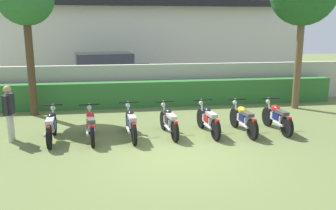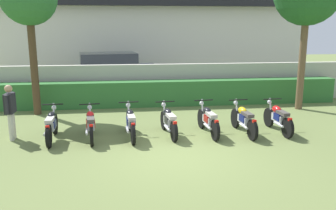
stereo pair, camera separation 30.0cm
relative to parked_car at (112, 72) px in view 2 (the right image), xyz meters
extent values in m
plane|color=olive|center=(1.88, -9.52, -0.94)|extent=(60.00, 60.00, 0.00)
cube|color=silver|center=(1.88, 5.99, 3.12)|extent=(19.80, 6.00, 8.12)
cube|color=black|center=(1.88, 2.74, 3.53)|extent=(16.63, 0.50, 0.36)
cube|color=#BCB7A8|center=(1.88, -2.98, -0.13)|extent=(18.81, 0.30, 1.62)
cube|color=#337033|center=(1.88, -3.68, -0.43)|extent=(15.05, 0.70, 1.02)
cube|color=navy|center=(0.05, 0.01, -0.20)|extent=(4.71, 2.46, 1.00)
cube|color=#2D333D|center=(-0.15, -0.02, 0.63)|extent=(2.91, 2.06, 0.65)
cylinder|color=black|center=(1.48, 1.14, -0.60)|extent=(0.70, 0.31, 0.68)
cylinder|color=black|center=(1.74, -0.69, -0.60)|extent=(0.70, 0.31, 0.68)
cylinder|color=black|center=(-1.64, 0.70, -0.60)|extent=(0.70, 0.31, 0.68)
cylinder|color=black|center=(-1.38, -1.13, -0.60)|extent=(0.70, 0.31, 0.68)
cylinder|color=#4C3823|center=(-2.62, -4.58, 0.81)|extent=(0.27, 0.27, 3.49)
cylinder|color=brown|center=(7.38, -4.97, 0.84)|extent=(0.27, 0.27, 3.56)
cylinder|color=black|center=(-1.52, -7.22, -0.62)|extent=(0.12, 0.63, 0.63)
cylinder|color=black|center=(-1.47, -8.47, -0.62)|extent=(0.12, 0.63, 0.63)
cube|color=silver|center=(-1.49, -7.90, -0.47)|extent=(0.23, 0.61, 0.22)
ellipsoid|color=black|center=(-1.50, -7.73, -0.24)|extent=(0.24, 0.45, 0.22)
cube|color=beige|center=(-1.48, -8.13, -0.26)|extent=(0.22, 0.53, 0.10)
cube|color=red|center=(-1.46, -8.57, -0.34)|extent=(0.10, 0.08, 0.08)
cylinder|color=silver|center=(-1.52, -7.31, -0.30)|extent=(0.06, 0.23, 0.65)
cylinder|color=black|center=(-1.52, -7.40, 0.02)|extent=(0.60, 0.06, 0.04)
sphere|color=silver|center=(-1.53, -7.20, -0.12)|extent=(0.14, 0.14, 0.14)
cylinder|color=silver|center=(-1.60, -8.15, -0.60)|extent=(0.10, 0.55, 0.07)
cube|color=navy|center=(-1.49, -7.95, -0.42)|extent=(0.26, 0.37, 0.20)
cylinder|color=black|center=(-0.47, -7.27, -0.63)|extent=(0.15, 0.61, 0.61)
cylinder|color=black|center=(-0.34, -8.47, -0.63)|extent=(0.15, 0.61, 0.61)
cube|color=silver|center=(-0.40, -7.92, -0.48)|extent=(0.26, 0.62, 0.22)
ellipsoid|color=red|center=(-0.42, -7.75, -0.25)|extent=(0.27, 0.46, 0.22)
cube|color=#4C4742|center=(-0.38, -8.15, -0.27)|extent=(0.25, 0.54, 0.10)
cube|color=red|center=(-0.33, -8.57, -0.35)|extent=(0.11, 0.09, 0.08)
cylinder|color=silver|center=(-0.46, -7.36, -0.31)|extent=(0.07, 0.23, 0.65)
cylinder|color=black|center=(-0.45, -7.45, 0.01)|extent=(0.60, 0.10, 0.04)
sphere|color=silver|center=(-0.47, -7.25, -0.13)|extent=(0.14, 0.14, 0.14)
cylinder|color=silver|center=(-0.49, -8.18, -0.61)|extent=(0.13, 0.55, 0.07)
cube|color=#A51414|center=(-0.40, -7.97, -0.43)|extent=(0.28, 0.38, 0.20)
cylinder|color=black|center=(0.68, -7.18, -0.62)|extent=(0.14, 0.63, 0.63)
cylinder|color=black|center=(0.78, -8.50, -0.62)|extent=(0.14, 0.63, 0.63)
cube|color=silver|center=(0.74, -7.89, -0.47)|extent=(0.24, 0.61, 0.22)
ellipsoid|color=black|center=(0.72, -7.72, -0.24)|extent=(0.25, 0.45, 0.22)
cube|color=#B2ADA3|center=(0.75, -8.11, -0.26)|extent=(0.24, 0.53, 0.10)
cube|color=red|center=(0.79, -8.59, -0.34)|extent=(0.11, 0.09, 0.08)
cylinder|color=silver|center=(0.69, -7.27, -0.30)|extent=(0.07, 0.23, 0.65)
cylinder|color=black|center=(0.70, -7.36, 0.02)|extent=(0.60, 0.08, 0.04)
sphere|color=silver|center=(0.68, -7.16, -0.12)|extent=(0.14, 0.14, 0.14)
cylinder|color=silver|center=(0.63, -8.14, -0.60)|extent=(0.11, 0.55, 0.07)
cube|color=navy|center=(0.74, -7.94, -0.42)|extent=(0.27, 0.38, 0.20)
cylinder|color=black|center=(1.79, -7.14, -0.65)|extent=(0.16, 0.59, 0.58)
cylinder|color=black|center=(1.93, -8.38, -0.65)|extent=(0.16, 0.59, 0.58)
cube|color=silver|center=(1.87, -7.81, -0.50)|extent=(0.27, 0.62, 0.22)
ellipsoid|color=black|center=(1.85, -7.64, -0.27)|extent=(0.27, 0.46, 0.22)
cube|color=beige|center=(1.89, -8.04, -0.29)|extent=(0.26, 0.54, 0.10)
cube|color=red|center=(1.95, -8.48, -0.37)|extent=(0.11, 0.09, 0.08)
cylinder|color=silver|center=(1.80, -7.23, -0.33)|extent=(0.08, 0.23, 0.65)
cylinder|color=black|center=(1.81, -7.32, -0.01)|extent=(0.60, 0.11, 0.04)
sphere|color=silver|center=(1.78, -7.12, -0.15)|extent=(0.14, 0.14, 0.14)
cylinder|color=silver|center=(1.78, -8.07, -0.63)|extent=(0.13, 0.55, 0.07)
cube|color=black|center=(1.87, -7.86, -0.45)|extent=(0.28, 0.39, 0.20)
cylinder|color=black|center=(3.00, -7.14, -0.63)|extent=(0.14, 0.62, 0.61)
cylinder|color=black|center=(3.11, -8.45, -0.63)|extent=(0.14, 0.62, 0.61)
cube|color=silver|center=(3.06, -7.85, -0.48)|extent=(0.25, 0.61, 0.22)
ellipsoid|color=black|center=(3.04, -7.68, -0.25)|extent=(0.26, 0.46, 0.22)
cube|color=#B2ADA3|center=(3.08, -8.07, -0.27)|extent=(0.24, 0.53, 0.10)
cube|color=red|center=(3.12, -8.55, -0.35)|extent=(0.11, 0.09, 0.08)
cylinder|color=silver|center=(3.00, -7.23, -0.31)|extent=(0.07, 0.23, 0.65)
cylinder|color=black|center=(3.01, -7.32, 0.01)|extent=(0.60, 0.09, 0.04)
sphere|color=silver|center=(3.00, -7.12, -0.13)|extent=(0.14, 0.14, 0.14)
cylinder|color=silver|center=(2.96, -8.10, -0.61)|extent=(0.12, 0.55, 0.07)
cube|color=#A51414|center=(3.06, -7.90, -0.43)|extent=(0.27, 0.38, 0.20)
cylinder|color=black|center=(4.09, -7.22, -0.63)|extent=(0.13, 0.62, 0.61)
cylinder|color=black|center=(4.17, -8.56, -0.63)|extent=(0.13, 0.62, 0.61)
cube|color=silver|center=(4.13, -7.94, -0.48)|extent=(0.24, 0.61, 0.22)
ellipsoid|color=yellow|center=(4.12, -7.77, -0.25)|extent=(0.25, 0.45, 0.22)
cube|color=#4C4742|center=(4.14, -8.17, -0.27)|extent=(0.23, 0.53, 0.10)
cube|color=red|center=(4.17, -8.66, -0.35)|extent=(0.10, 0.09, 0.08)
cylinder|color=silver|center=(4.09, -7.31, -0.31)|extent=(0.06, 0.23, 0.65)
cylinder|color=black|center=(4.10, -7.40, 0.01)|extent=(0.60, 0.07, 0.04)
sphere|color=silver|center=(4.08, -7.20, -0.13)|extent=(0.14, 0.14, 0.14)
cylinder|color=silver|center=(4.02, -8.20, -0.61)|extent=(0.10, 0.55, 0.07)
cube|color=navy|center=(4.13, -7.99, -0.43)|extent=(0.26, 0.37, 0.20)
cylinder|color=black|center=(5.20, -7.24, -0.63)|extent=(0.12, 0.62, 0.61)
cylinder|color=black|center=(5.25, -8.48, -0.63)|extent=(0.12, 0.62, 0.61)
cube|color=silver|center=(5.23, -7.91, -0.48)|extent=(0.23, 0.61, 0.22)
ellipsoid|color=red|center=(5.22, -7.74, -0.25)|extent=(0.24, 0.45, 0.22)
cube|color=#4C4742|center=(5.24, -8.14, -0.27)|extent=(0.22, 0.53, 0.10)
cube|color=red|center=(5.26, -8.58, -0.35)|extent=(0.10, 0.08, 0.08)
cylinder|color=silver|center=(5.20, -7.33, -0.31)|extent=(0.06, 0.23, 0.65)
cylinder|color=black|center=(5.20, -7.42, 0.01)|extent=(0.60, 0.06, 0.04)
sphere|color=silver|center=(5.20, -7.22, -0.13)|extent=(0.14, 0.14, 0.14)
cylinder|color=silver|center=(5.12, -8.17, -0.61)|extent=(0.09, 0.55, 0.07)
cube|color=navy|center=(5.23, -7.96, -0.43)|extent=(0.26, 0.37, 0.20)
cylinder|color=beige|center=(-2.64, -7.52, -0.54)|extent=(0.13, 0.13, 0.79)
cylinder|color=beige|center=(-2.64, -7.73, -0.54)|extent=(0.13, 0.13, 0.79)
cube|color=#232328|center=(-2.64, -7.63, 0.13)|extent=(0.22, 0.46, 0.56)
cylinder|color=#232328|center=(-2.64, -7.35, 0.15)|extent=(0.09, 0.09, 0.53)
cylinder|color=#232328|center=(-2.64, -7.91, 0.15)|extent=(0.09, 0.09, 0.53)
sphere|color=tan|center=(-2.64, -7.63, 0.55)|extent=(0.21, 0.21, 0.21)
camera|label=1|loc=(0.26, -17.92, 2.28)|focal=38.32mm
camera|label=2|loc=(0.56, -17.97, 2.28)|focal=38.32mm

